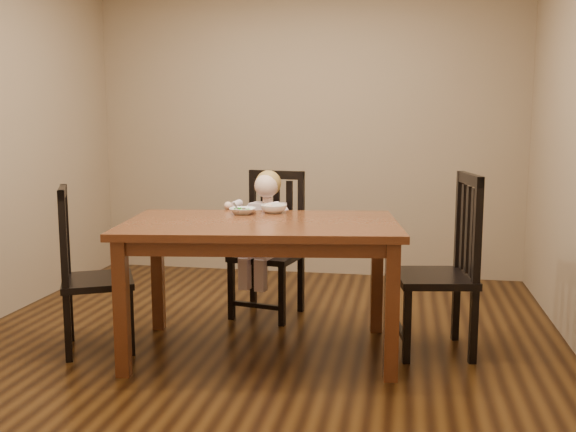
% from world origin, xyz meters
% --- Properties ---
extents(room, '(4.01, 4.01, 2.71)m').
position_xyz_m(room, '(0.00, 0.00, 1.35)').
color(room, '#46290E').
rests_on(room, ground).
extents(dining_table, '(1.80, 1.23, 0.84)m').
position_xyz_m(dining_table, '(0.06, -0.19, 0.74)').
color(dining_table, '#4E2712').
rests_on(dining_table, room).
extents(chair_child, '(0.54, 0.53, 1.08)m').
position_xyz_m(chair_child, '(-0.06, 0.62, 0.52)').
color(chair_child, black).
rests_on(chair_child, room).
extents(chair_left, '(0.59, 0.60, 1.04)m').
position_xyz_m(chair_left, '(-1.03, -0.34, 0.50)').
color(chair_left, black).
rests_on(chair_left, room).
extents(chair_right, '(0.54, 0.56, 1.13)m').
position_xyz_m(chair_right, '(1.17, 0.03, 0.54)').
color(chair_right, black).
rests_on(chair_right, room).
extents(toddler, '(0.41, 0.47, 0.57)m').
position_xyz_m(toddler, '(-0.07, 0.57, 0.66)').
color(toddler, white).
rests_on(toddler, chair_child).
extents(bowl_peas, '(0.18, 0.18, 0.04)m').
position_xyz_m(bowl_peas, '(-0.13, 0.09, 0.86)').
color(bowl_peas, white).
rests_on(bowl_peas, dining_table).
extents(bowl_veg, '(0.20, 0.20, 0.05)m').
position_xyz_m(bowl_veg, '(0.06, 0.18, 0.86)').
color(bowl_veg, white).
rests_on(bowl_veg, dining_table).
extents(fork, '(0.07, 0.12, 0.05)m').
position_xyz_m(fork, '(-0.17, 0.06, 0.88)').
color(fork, silver).
rests_on(fork, bowl_peas).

